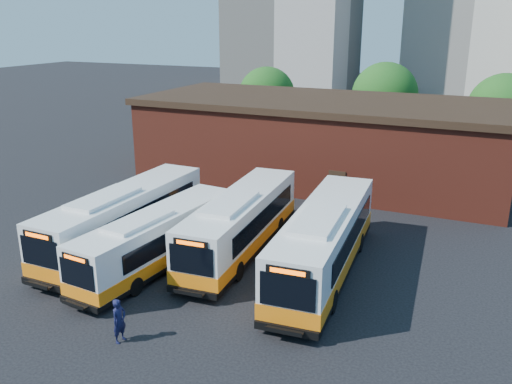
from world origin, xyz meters
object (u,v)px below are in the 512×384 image
at_px(bus_east, 324,244).
at_px(transit_worker, 119,321).
at_px(bus_midwest, 158,241).
at_px(bus_west, 124,220).
at_px(bus_mideast, 241,225).

relative_size(bus_east, transit_worker, 7.19).
xyz_separation_m(bus_midwest, bus_east, (8.14, 2.64, 0.24)).
xyz_separation_m(bus_west, transit_worker, (5.71, -7.89, -0.65)).
relative_size(bus_mideast, transit_worker, 6.78).
bearing_deg(bus_west, bus_mideast, 19.29).
bearing_deg(bus_west, transit_worker, -53.35).
xyz_separation_m(bus_mideast, transit_worker, (-0.55, -9.98, -0.61)).
bearing_deg(bus_midwest, bus_west, 161.56).
bearing_deg(bus_midwest, bus_mideast, 53.46).
height_order(bus_west, bus_east, bus_east).
relative_size(bus_west, bus_east, 0.96).
bearing_deg(bus_east, transit_worker, -125.58).
distance_m(bus_west, bus_east, 11.37).
height_order(bus_mideast, transit_worker, bus_mideast).
height_order(bus_west, transit_worker, bus_west).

